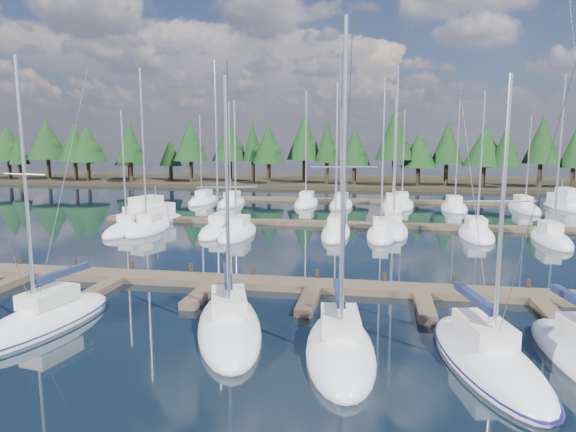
% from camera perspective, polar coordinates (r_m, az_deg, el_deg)
% --- Properties ---
extents(ground, '(260.00, 260.00, 0.00)m').
position_cam_1_polar(ground, '(41.99, 4.99, -3.39)').
color(ground, black).
rests_on(ground, ground).
extents(far_shore, '(220.00, 30.00, 0.60)m').
position_cam_1_polar(far_shore, '(101.33, 7.93, 3.82)').
color(far_shore, black).
rests_on(far_shore, ground).
extents(main_dock, '(44.00, 6.13, 0.90)m').
position_cam_1_polar(main_dock, '(29.74, 2.87, -8.05)').
color(main_dock, brown).
rests_on(main_dock, ground).
extents(back_docks, '(50.00, 21.80, 0.40)m').
position_cam_1_polar(back_docks, '(61.20, 6.58, 0.59)').
color(back_docks, brown).
rests_on(back_docks, ground).
extents(front_sailboat_1, '(4.10, 8.96, 13.04)m').
position_cam_1_polar(front_sailboat_1, '(27.01, -25.51, -10.49)').
color(front_sailboat_1, white).
rests_on(front_sailboat_1, ground).
extents(front_sailboat_2, '(5.52, 9.60, 12.13)m').
position_cam_1_polar(front_sailboat_2, '(24.04, -6.55, -12.05)').
color(front_sailboat_2, white).
rests_on(front_sailboat_2, ground).
extents(front_sailboat_3, '(3.76, 8.31, 13.94)m').
position_cam_1_polar(front_sailboat_3, '(21.57, 5.82, -14.49)').
color(front_sailboat_3, white).
rests_on(front_sailboat_3, ground).
extents(front_sailboat_4, '(4.88, 9.74, 11.80)m').
position_cam_1_polar(front_sailboat_4, '(22.09, 21.24, -14.55)').
color(front_sailboat_4, white).
rests_on(front_sailboat_4, ground).
extents(back_sailboat_rows, '(44.89, 33.08, 16.38)m').
position_cam_1_polar(back_sailboat_rows, '(56.36, 6.88, -0.05)').
color(back_sailboat_rows, white).
rests_on(back_sailboat_rows, ground).
extents(motor_yacht_left, '(5.73, 10.01, 4.76)m').
position_cam_1_polar(motor_yacht_left, '(54.45, -15.09, -0.32)').
color(motor_yacht_left, white).
rests_on(motor_yacht_left, ground).
extents(motor_yacht_right, '(4.43, 9.04, 4.32)m').
position_cam_1_polar(motor_yacht_right, '(72.77, 28.39, 1.10)').
color(motor_yacht_right, white).
rests_on(motor_yacht_right, ground).
extents(tree_line, '(185.43, 11.78, 13.93)m').
position_cam_1_polar(tree_line, '(91.41, 5.90, 7.80)').
color(tree_line, black).
rests_on(tree_line, far_shore).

